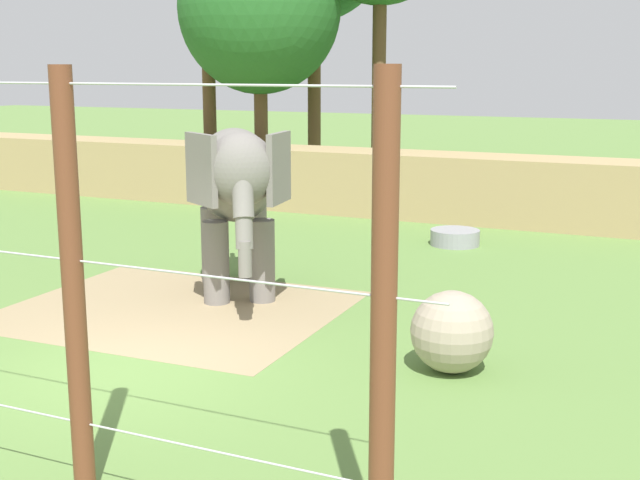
{
  "coord_description": "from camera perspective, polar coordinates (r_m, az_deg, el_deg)",
  "views": [
    {
      "loc": [
        6.76,
        -8.56,
        3.92
      ],
      "look_at": [
        1.67,
        2.6,
        1.4
      ],
      "focal_mm": 47.3,
      "sensor_mm": 36.0,
      "label": 1
    }
  ],
  "objects": [
    {
      "name": "enrichment_ball",
      "position": [
        11.17,
        8.91,
        -6.15
      ],
      "size": [
        1.08,
        1.08,
        1.08
      ],
      "primitive_type": "sphere",
      "color": "gray",
      "rests_on": "ground"
    },
    {
      "name": "embankment_wall",
      "position": [
        22.59,
        6.87,
        3.71
      ],
      "size": [
        36.0,
        1.8,
        1.7
      ],
      "primitive_type": "cube",
      "color": "tan",
      "rests_on": "ground"
    },
    {
      "name": "water_tub",
      "position": [
        19.15,
        9.12,
        0.2
      ],
      "size": [
        1.1,
        1.1,
        0.35
      ],
      "color": "gray",
      "rests_on": "ground"
    },
    {
      "name": "ground_plane",
      "position": [
        11.6,
        -13.12,
        -8.47
      ],
      "size": [
        120.0,
        120.0,
        0.0
      ],
      "primitive_type": "plane",
      "color": "#5B7F3D"
    },
    {
      "name": "elephant",
      "position": [
        14.47,
        -5.69,
        3.75
      ],
      "size": [
        2.95,
        3.57,
        2.95
      ],
      "color": "slate",
      "rests_on": "ground"
    },
    {
      "name": "tree_right_of_centre",
      "position": [
        27.46,
        -4.12,
        15.38
      ],
      "size": [
        5.12,
        5.12,
        8.45
      ],
      "color": "brown",
      "rests_on": "ground"
    },
    {
      "name": "dirt_patch",
      "position": [
        14.19,
        -9.79,
        -4.6
      ],
      "size": [
        5.4,
        4.66,
        0.01
      ],
      "primitive_type": "cube",
      "rotation": [
        0.0,
        0.0,
        0.02
      ],
      "color": "#937F5B",
      "rests_on": "ground"
    }
  ]
}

